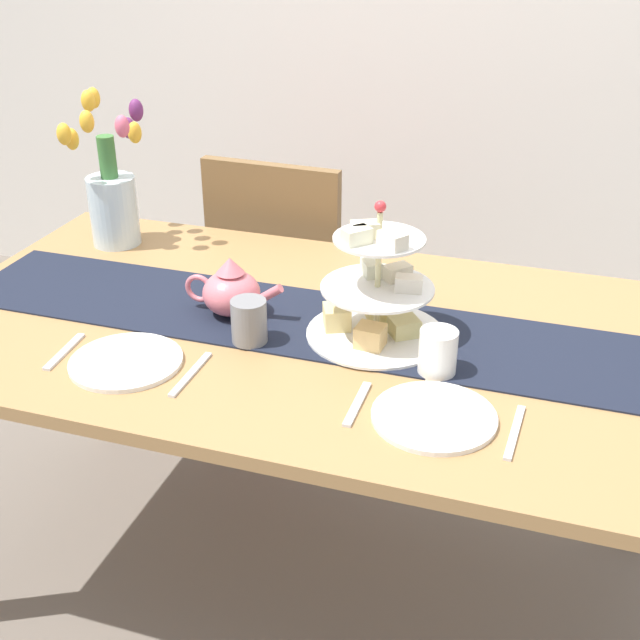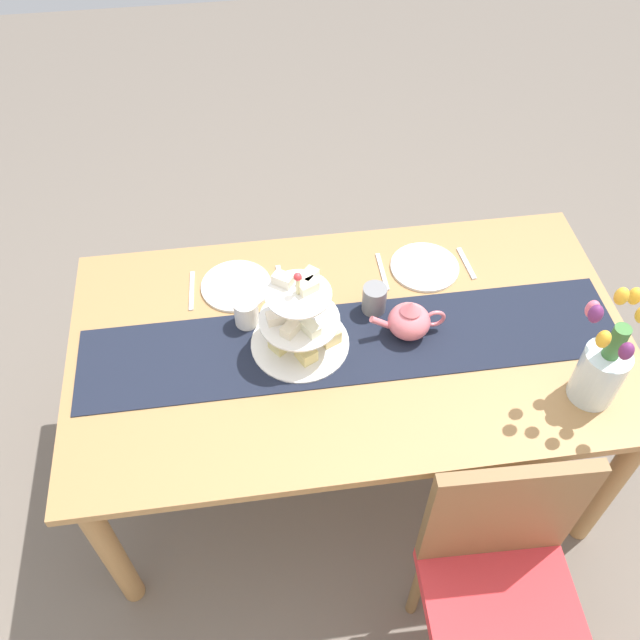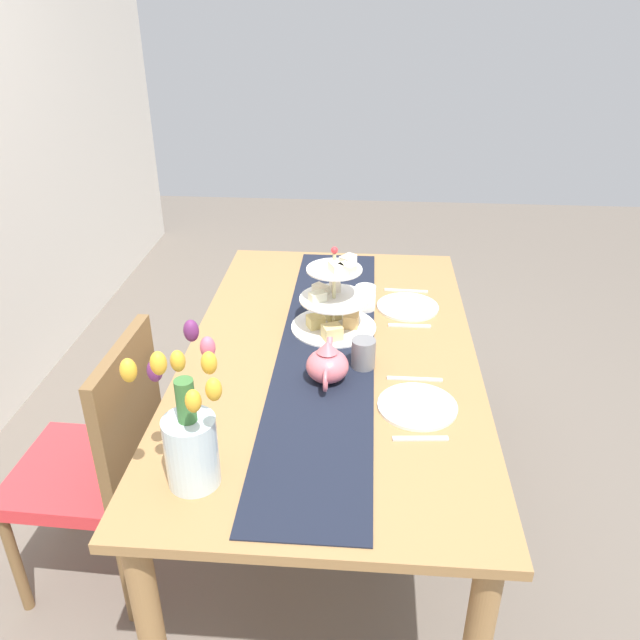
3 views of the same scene
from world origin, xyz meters
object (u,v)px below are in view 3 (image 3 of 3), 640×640
Objects in this scene: tiered_cake_stand at (334,305)px; mug_white_text at (365,298)px; teapot at (327,365)px; fork_right at (409,326)px; dinner_plate_right at (408,307)px; knife_right at (406,291)px; mug_grey at (363,353)px; tulip_vase at (190,435)px; chair_left at (101,457)px; fork_left at (420,439)px; knife_left at (415,379)px; dining_table at (331,376)px; dinner_plate_left at (417,406)px.

mug_white_text is at bearing -34.73° from tiered_cake_stand.
teapot is 0.46m from fork_right.
dinner_plate_right is 2.42× the size of mug_white_text.
mug_white_text is at bearing 136.94° from knife_right.
teapot is at bearing 144.11° from fork_right.
mug_grey is (-0.28, 0.16, 0.05)m from fork_right.
dinner_plate_right reaches higher than fork_right.
tulip_vase is 2.68× the size of fork_right.
teapot is 0.14m from mug_grey.
chair_left is 6.07× the size of fork_left.
fork_right is at bearing -33.90° from tulip_vase.
knife_left is 0.49m from mug_white_text.
fork_right reaches higher than dining_table.
fork_left is 1.00× the size of fork_right.
knife_right is (0.66, -0.27, -0.06)m from teapot.
knife_left is 0.18m from mug_grey.
dining_table is 18.14× the size of mug_white_text.
dinner_plate_left is 1.53× the size of fork_left.
chair_left is 9.58× the size of mug_white_text.
chair_left is at bearing 113.46° from dining_table.
dining_table is 7.49× the size of dinner_plate_left.
chair_left is 0.91m from tiered_cake_stand.
chair_left is 1.28m from knife_right.
dining_table is 0.44m from dinner_plate_right.
knife_right is at bearing 0.00° from dinner_plate_left.
mug_white_text reaches higher than dinner_plate_right.
knife_right is (0.14, 0.00, -0.00)m from dinner_plate_right.
teapot is (0.13, -0.71, 0.30)m from chair_left.
teapot is 1.59× the size of fork_right.
mug_white_text is (-0.03, 0.16, 0.04)m from dinner_plate_right.
fork_left is 0.65× the size of dinner_plate_right.
tiered_cake_stand is 3.20× the size of mug_white_text.
knife_left reaches higher than dining_table.
tulip_vase is 1.75× the size of dinner_plate_right.
tiered_cake_stand is 0.53m from dinner_plate_left.
tiered_cake_stand is (0.46, -0.71, 0.33)m from chair_left.
tiered_cake_stand is 2.03× the size of fork_right.
tiered_cake_stand reaches higher than knife_left.
mug_white_text reaches higher than dinner_plate_left.
chair_left is at bearing 90.57° from dinner_plate_left.
knife_left is at bearing 0.00° from fork_left.
chair_left is 3.82× the size of teapot.
mug_grey is (-0.57, 0.16, 0.05)m from knife_right.
fork_left is (-0.26, -0.27, -0.06)m from teapot.
tulip_vase is at bearing 157.17° from mug_white_text.
mug_grey is (-0.25, -0.11, -0.04)m from tiered_cake_stand.
knife_right is (0.78, 0.00, -0.00)m from dinner_plate_left.
dinner_plate_left is (-0.30, -0.27, 0.10)m from dining_table.
tulip_vase is at bearing 109.90° from fork_left.
dining_table is 11.49× the size of fork_right.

